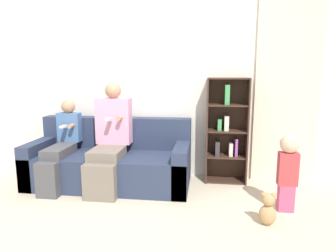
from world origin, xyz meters
TOP-DOWN VIEW (x-y plane):
  - ground_plane at (0.00, 0.00)m, footprint 14.00×14.00m
  - back_wall at (0.00, 0.96)m, footprint 10.00×0.06m
  - curtain_panel at (1.82, 0.91)m, footprint 0.79×0.04m
  - couch at (-0.36, 0.52)m, footprint 1.98×0.83m
  - adult_seated at (-0.32, 0.41)m, footprint 0.43×0.74m
  - child_seated at (-0.93, 0.36)m, footprint 0.29×0.76m
  - toddler_standing at (1.65, -0.00)m, footprint 0.19×0.19m
  - bookshelf at (1.09, 0.82)m, footprint 0.52×0.28m
  - teddy_bear at (1.41, -0.33)m, footprint 0.16×0.13m

SIDE VIEW (x-z plane):
  - ground_plane at x=0.00m, z-range 0.00..0.00m
  - teddy_bear at x=1.41m, z-range -0.01..0.31m
  - couch at x=-0.36m, z-range -0.13..0.69m
  - toddler_standing at x=1.65m, z-range 0.06..0.86m
  - child_seated at x=-0.93m, z-range 0.00..1.06m
  - adult_seated at x=-0.32m, z-range 0.01..1.29m
  - bookshelf at x=1.09m, z-range 0.01..1.34m
  - curtain_panel at x=1.82m, z-range 0.00..2.33m
  - back_wall at x=0.00m, z-range 0.00..2.55m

